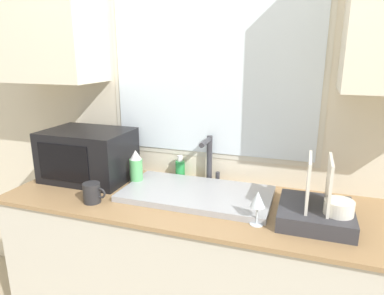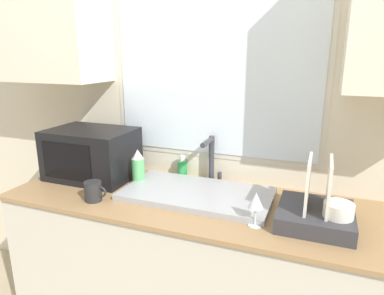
{
  "view_description": "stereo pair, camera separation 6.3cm",
  "coord_description": "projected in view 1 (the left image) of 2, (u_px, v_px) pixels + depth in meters",
  "views": [
    {
      "loc": [
        0.51,
        -1.19,
        1.6
      ],
      "look_at": [
        0.01,
        0.28,
        1.17
      ],
      "focal_mm": 32.0,
      "sensor_mm": 36.0,
      "label": 1
    },
    {
      "loc": [
        0.57,
        -1.17,
        1.6
      ],
      "look_at": [
        0.01,
        0.28,
        1.17
      ],
      "focal_mm": 32.0,
      "sensor_mm": 36.0,
      "label": 2
    }
  ],
  "objects": [
    {
      "name": "faucet",
      "position": [
        209.0,
        156.0,
        1.91
      ],
      "size": [
        0.08,
        0.17,
        0.27
      ],
      "color": "#333338",
      "rests_on": "countertop"
    },
    {
      "name": "wine_glass",
      "position": [
        258.0,
        200.0,
        1.44
      ],
      "size": [
        0.07,
        0.07,
        0.15
      ],
      "color": "silver",
      "rests_on": "countertop"
    },
    {
      "name": "countertop",
      "position": [
        193.0,
        275.0,
        1.84
      ],
      "size": [
        1.93,
        0.66,
        0.89
      ],
      "color": "beige",
      "rests_on": "ground_plane"
    },
    {
      "name": "sink_basin",
      "position": [
        197.0,
        194.0,
        1.76
      ],
      "size": [
        0.76,
        0.4,
        0.03
      ],
      "color": "#9EA0A5",
      "rests_on": "countertop"
    },
    {
      "name": "dish_rack",
      "position": [
        318.0,
        209.0,
        1.48
      ],
      "size": [
        0.31,
        0.32,
        0.29
      ],
      "color": "#333338",
      "rests_on": "countertop"
    },
    {
      "name": "soap_bottle",
      "position": [
        180.0,
        168.0,
        2.01
      ],
      "size": [
        0.06,
        0.06,
        0.14
      ],
      "color": "#268C3F",
      "rests_on": "countertop"
    },
    {
      "name": "spray_bottle",
      "position": [
        136.0,
        168.0,
        1.89
      ],
      "size": [
        0.07,
        0.07,
        0.2
      ],
      "color": "#59B266",
      "rests_on": "countertop"
    },
    {
      "name": "mug_near_sink",
      "position": [
        92.0,
        193.0,
        1.68
      ],
      "size": [
        0.12,
        0.08,
        0.1
      ],
      "color": "#262628",
      "rests_on": "countertop"
    },
    {
      "name": "wall_back",
      "position": [
        211.0,
        90.0,
        1.86
      ],
      "size": [
        6.0,
        0.38,
        2.6
      ],
      "color": "beige",
      "rests_on": "ground_plane"
    },
    {
      "name": "microwave",
      "position": [
        88.0,
        155.0,
        1.97
      ],
      "size": [
        0.48,
        0.35,
        0.29
      ],
      "color": "black",
      "rests_on": "countertop"
    }
  ]
}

